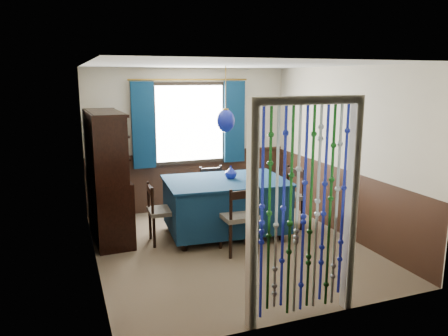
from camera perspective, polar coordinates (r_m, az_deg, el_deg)
name	(u,v)px	position (r m, az deg, el deg)	size (l,w,h in m)	color
floor	(230,247)	(6.25, 0.75, -10.24)	(4.00, 4.00, 0.00)	brown
ceiling	(230,65)	(5.79, 0.82, 13.35)	(4.00, 4.00, 0.00)	silver
wall_back	(189,140)	(7.76, -4.58, 3.67)	(3.60, 3.60, 0.00)	beige
wall_front	(308,197)	(4.14, 10.90, -3.74)	(3.60, 3.60, 0.00)	beige
wall_left	(91,169)	(5.51, -16.93, -0.16)	(4.00, 4.00, 0.00)	beige
wall_right	(342,152)	(6.75, 15.20, 2.06)	(4.00, 4.00, 0.00)	beige
wainscot_back	(190,181)	(7.89, -4.46, -1.74)	(3.60, 3.60, 0.00)	#341F14
wainscot_front	(304,271)	(4.41, 10.41, -13.13)	(3.60, 3.60, 0.00)	#341F14
wainscot_left	(96,228)	(5.71, -16.33, -7.54)	(4.00, 4.00, 0.00)	#341F14
wainscot_right	(339,200)	(6.90, 14.76, -4.10)	(4.00, 4.00, 0.00)	#341F14
window	(190,123)	(7.68, -4.52, 5.84)	(1.32, 0.12, 1.42)	black
doorway	(304,216)	(4.25, 10.37, -6.15)	(1.16, 0.12, 2.18)	silver
dining_table	(226,203)	(6.55, 0.21, -4.66)	(1.85, 1.34, 0.85)	#0D2945
chair_near	(239,217)	(5.90, 2.04, -6.43)	(0.47, 0.45, 0.94)	black
chair_far	(214,192)	(7.27, -1.33, -3.17)	(0.44, 0.42, 0.88)	black
chair_left	(161,211)	(6.32, -8.22, -5.63)	(0.42, 0.44, 0.87)	black
chair_right	(287,197)	(6.90, 8.18, -3.72)	(0.52, 0.54, 0.96)	black
sideboard	(108,195)	(6.66, -14.92, -3.44)	(0.55, 1.45, 1.87)	black
pendant_lamp	(226,121)	(6.31, 0.22, 6.22)	(0.26, 0.26, 0.94)	olive
vase_table	(231,173)	(6.52, 0.89, -0.63)	(0.17, 0.17, 0.17)	navy
bowl_shelf	(113,155)	(6.17, -14.35, 1.71)	(0.21, 0.21, 0.05)	beige
vase_sideboard	(108,165)	(6.90, -14.87, 0.43)	(0.19, 0.19, 0.20)	beige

